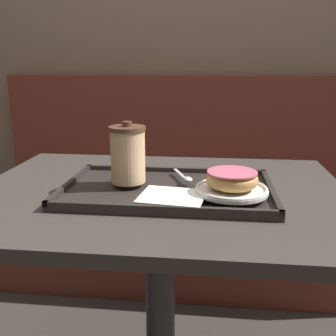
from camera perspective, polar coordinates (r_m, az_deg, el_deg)
The scene contains 9 objects.
wall_behind at distance 2.05m, azimuth 2.99°, elevation 18.98°, with size 8.00×0.05×2.40m.
booth_bench at distance 1.96m, azimuth 0.67°, elevation -7.23°, with size 1.69×0.44×1.00m.
cafe_table at distance 1.06m, azimuth -1.16°, elevation -11.84°, with size 0.94×0.71×0.75m.
serving_tray at distance 0.97m, azimuth 0.00°, elevation -3.25°, with size 0.51×0.32×0.02m.
napkin_paper at distance 0.87m, azimuth 0.62°, elevation -4.06°, with size 0.16×0.14×0.00m.
coffee_cup_front at distance 0.96m, azimuth -5.85°, elevation 2.02°, with size 0.09×0.09×0.15m.
plate_with_chocolate_donut at distance 0.91m, azimuth 9.20°, elevation -3.09°, with size 0.17×0.17×0.01m.
donut_chocolate_glazed at distance 0.90m, azimuth 9.27°, elevation -1.57°, with size 0.12×0.12×0.04m.
spoon at distance 0.99m, azimuth 2.56°, elevation -1.47°, with size 0.06×0.13×0.01m.
Camera 1 is at (0.13, -0.94, 1.06)m, focal length 42.00 mm.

